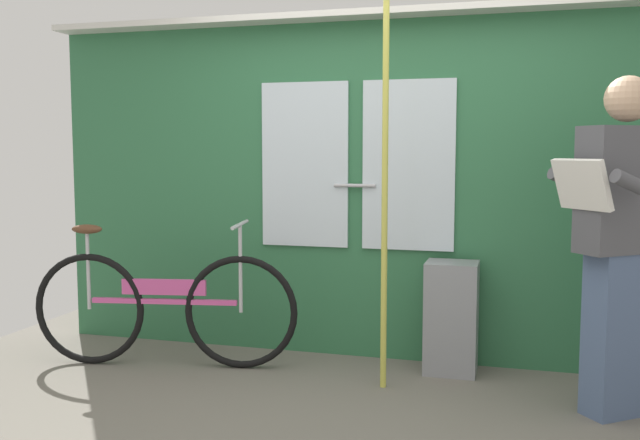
{
  "coord_description": "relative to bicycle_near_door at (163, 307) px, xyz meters",
  "views": [
    {
      "loc": [
        0.85,
        -3.27,
        1.39
      ],
      "look_at": [
        -0.25,
        0.63,
        0.99
      ],
      "focal_mm": 39.96,
      "sensor_mm": 36.0,
      "label": 1
    }
  ],
  "objects": [
    {
      "name": "bicycle_near_door",
      "position": [
        0.0,
        0.0,
        0.0
      ],
      "size": [
        1.71,
        0.48,
        0.94
      ],
      "rotation": [
        0.0,
        0.0,
        0.18
      ],
      "color": "black",
      "rests_on": "ground_plane"
    },
    {
      "name": "ground_plane",
      "position": [
        1.34,
        -0.78,
        -0.41
      ],
      "size": [
        5.7,
        4.34,
        0.04
      ],
      "primitive_type": "cube",
      "color": "#666056"
    },
    {
      "name": "trash_bin_by_wall",
      "position": [
        1.8,
        0.37,
        -0.04
      ],
      "size": [
        0.32,
        0.28,
        0.7
      ],
      "primitive_type": "cube",
      "color": "gray",
      "rests_on": "ground_plane"
    },
    {
      "name": "handrail_pole",
      "position": [
        1.44,
        -0.02,
        0.73
      ],
      "size": [
        0.04,
        0.04,
        2.23
      ],
      "primitive_type": "cylinder",
      "color": "#C6C14C",
      "rests_on": "ground_plane"
    },
    {
      "name": "passenger_reading_newspaper",
      "position": [
        2.7,
        -0.12,
        0.55
      ],
      "size": [
        0.64,
        0.61,
        1.77
      ],
      "rotation": [
        0.0,
        0.0,
        3.81
      ],
      "color": "slate",
      "rests_on": "ground_plane"
    },
    {
      "name": "train_door_wall",
      "position": [
        1.33,
        0.58,
        0.8
      ],
      "size": [
        4.7,
        0.28,
        2.27
      ],
      "color": "#2D6B42",
      "rests_on": "ground_plane"
    }
  ]
}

